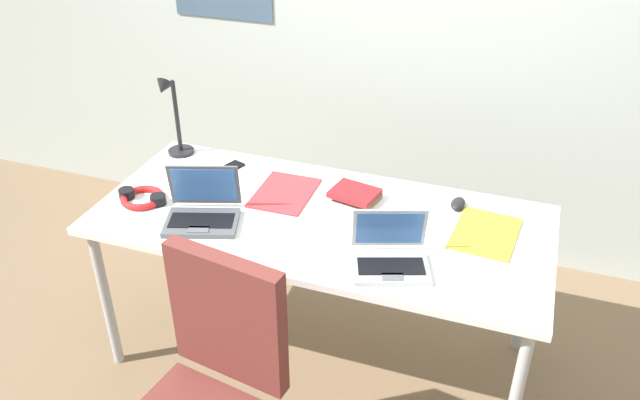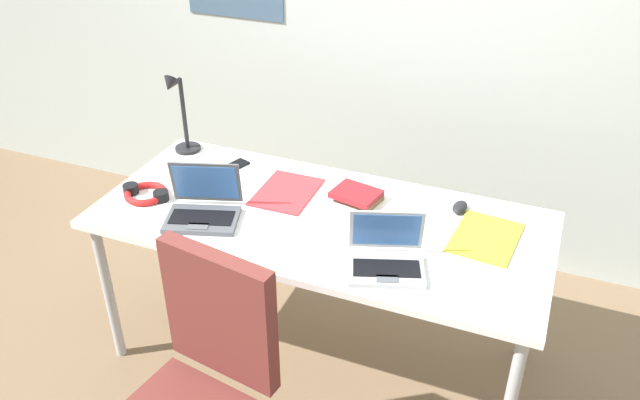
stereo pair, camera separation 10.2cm
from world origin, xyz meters
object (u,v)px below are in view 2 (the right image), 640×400
computer_mouse (460,207)px  paper_folder_back_left (485,237)px  paper_folder_front_right (287,192)px  cell_phone (234,166)px  desk_lamp (180,114)px  book_stack (357,195)px  laptop_center (203,208)px  laptop_by_keyboard (386,258)px  headphones (146,193)px

computer_mouse → paper_folder_back_left: computer_mouse is taller
paper_folder_front_right → paper_folder_back_left: same height
cell_phone → paper_folder_front_right: (0.31, -0.12, -0.00)m
desk_lamp → book_stack: size_ratio=1.88×
desk_lamp → cell_phone: (0.28, -0.04, -0.19)m
desk_lamp → cell_phone: bearing=-7.1°
book_stack → paper_folder_front_right: bearing=-169.6°
cell_phone → laptop_center: bearing=-58.6°
laptop_center → paper_folder_back_left: 1.10m
book_stack → paper_folder_back_left: 0.55m
desk_lamp → paper_folder_front_right: bearing=-14.4°
desk_lamp → laptop_by_keyboard: (1.14, -0.49, -0.16)m
laptop_by_keyboard → paper_folder_back_left: bearing=46.4°
desk_lamp → paper_folder_back_left: bearing=-7.1°
paper_folder_front_right → paper_folder_back_left: (0.84, -0.02, 0.00)m
computer_mouse → book_stack: (-0.41, -0.08, 0.01)m
laptop_center → cell_phone: bearing=102.0°
computer_mouse → laptop_by_keyboard: bearing=-104.6°
cell_phone → paper_folder_front_right: size_ratio=0.44×
desk_lamp → headphones: bearing=-80.6°
headphones → paper_folder_front_right: (0.53, 0.25, -0.01)m
laptop_center → paper_folder_back_left: laptop_center is taller
laptop_center → laptop_by_keyboard: bearing=-3.2°
paper_folder_back_left → laptop_center: bearing=-165.8°
cell_phone → paper_folder_back_left: cell_phone is taller
laptop_center → book_stack: (0.52, 0.35, -0.02)m
book_stack → paper_folder_front_right: 0.30m
laptop_by_keyboard → paper_folder_back_left: size_ratio=1.05×
laptop_center → cell_phone: laptop_center is taller
book_stack → paper_folder_front_right: book_stack is taller
desk_lamp → paper_folder_front_right: (0.60, -0.15, -0.19)m
laptop_by_keyboard → paper_folder_front_right: bearing=148.0°
desk_lamp → book_stack: bearing=-6.3°
paper_folder_back_left → desk_lamp: bearing=172.9°
paper_folder_front_right → headphones: bearing=-155.1°
cell_phone → headphones: size_ratio=0.64×
headphones → paper_folder_back_left: size_ratio=0.69×
desk_lamp → laptop_by_keyboard: size_ratio=1.24×
laptop_by_keyboard → computer_mouse: (0.17, 0.47, -0.02)m
laptop_center → desk_lamp: bearing=129.8°
desk_lamp → laptop_center: bearing=-50.2°
laptop_center → paper_folder_front_right: (0.23, 0.29, -0.04)m
desk_lamp → computer_mouse: desk_lamp is taller
cell_phone → headphones: headphones is taller
paper_folder_back_left → cell_phone: bearing=172.9°
paper_folder_front_right → cell_phone: bearing=159.4°
laptop_by_keyboard → cell_phone: size_ratio=2.38×
computer_mouse → paper_folder_back_left: size_ratio=0.31×
computer_mouse → paper_folder_back_left: bearing=-45.4°
laptop_by_keyboard → book_stack: laptop_by_keyboard is taller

